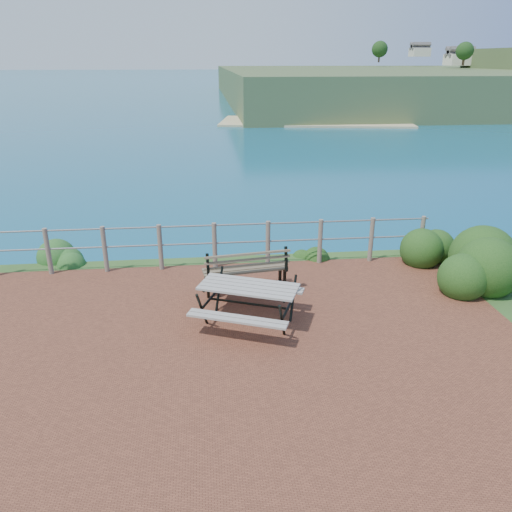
# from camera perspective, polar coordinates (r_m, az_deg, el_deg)

# --- Properties ---
(ground) EXTENTS (10.00, 7.00, 0.12)m
(ground) POSITION_cam_1_polar(r_m,az_deg,el_deg) (7.92, -3.96, -10.81)
(ground) COLOR brown
(ground) RESTS_ON ground
(ocean) EXTENTS (1200.00, 1200.00, 0.00)m
(ocean) POSITION_cam_1_polar(r_m,az_deg,el_deg) (206.73, -6.31, 20.40)
(ocean) COLOR #14677D
(ocean) RESTS_ON ground
(safety_railing) EXTENTS (9.40, 0.10, 1.00)m
(safety_railing) POSITION_cam_1_polar(r_m,az_deg,el_deg) (10.69, -4.75, 1.50)
(safety_railing) COLOR #6B5B4C
(safety_railing) RESTS_ON ground
(picnic_table) EXTENTS (1.77, 1.33, 0.69)m
(picnic_table) POSITION_cam_1_polar(r_m,az_deg,el_deg) (8.46, -0.85, -5.05)
(picnic_table) COLOR gray
(picnic_table) RESTS_ON ground
(park_bench) EXTENTS (1.67, 0.63, 0.92)m
(park_bench) POSITION_cam_1_polar(r_m,az_deg,el_deg) (9.56, -1.26, -0.74)
(park_bench) COLOR brown
(park_bench) RESTS_ON ground
(shrub_right_front) EXTENTS (1.33, 1.33, 1.90)m
(shrub_right_front) POSITION_cam_1_polar(r_m,az_deg,el_deg) (10.80, 23.60, -3.41)
(shrub_right_front) COLOR #163E13
(shrub_right_front) RESTS_ON ground
(shrub_right_edge) EXTENTS (0.98, 0.98, 1.41)m
(shrub_right_edge) POSITION_cam_1_polar(r_m,az_deg,el_deg) (12.00, 18.59, -0.24)
(shrub_right_edge) COLOR #163E13
(shrub_right_edge) RESTS_ON ground
(shrub_lip_west) EXTENTS (0.87, 0.87, 0.65)m
(shrub_lip_west) POSITION_cam_1_polar(r_m,az_deg,el_deg) (12.06, -21.34, -0.50)
(shrub_lip_west) COLOR #205620
(shrub_lip_west) RESTS_ON ground
(shrub_lip_east) EXTENTS (0.70, 0.70, 0.42)m
(shrub_lip_east) POSITION_cam_1_polar(r_m,az_deg,el_deg) (11.53, 5.90, -0.05)
(shrub_lip_east) COLOR #163E13
(shrub_lip_east) RESTS_ON ground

